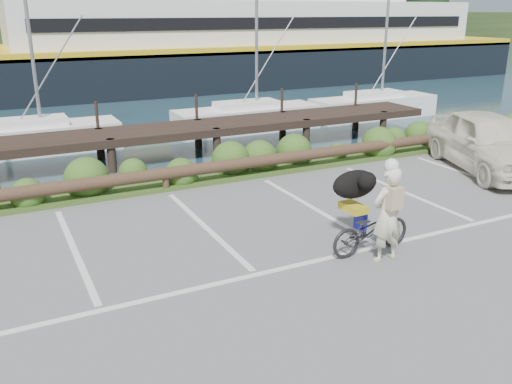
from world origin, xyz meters
TOP-DOWN VIEW (x-y plane):
  - ground at (0.00, 0.00)m, footprint 72.00×72.00m
  - harbor_backdrop at (0.40, 78.42)m, footprint 170.00×160.00m
  - vegetation_strip at (0.00, 5.30)m, footprint 34.00×1.60m
  - log_rail at (0.00, 4.60)m, footprint 32.00×0.30m
  - bicycle at (2.28, -0.51)m, footprint 1.71×0.65m
  - cyclist at (2.29, -0.90)m, footprint 0.64×0.44m
  - dog at (2.26, 0.04)m, footprint 0.49×0.95m
  - parked_car at (8.55, 2.42)m, footprint 3.45×5.13m

SIDE VIEW (x-z plane):
  - harbor_backdrop at x=0.40m, z-range -15.00..15.00m
  - ground at x=0.00m, z-range 0.00..0.00m
  - log_rail at x=0.00m, z-range -0.30..0.30m
  - vegetation_strip at x=0.00m, z-range 0.00..0.10m
  - bicycle at x=2.28m, z-range 0.00..0.89m
  - parked_car at x=8.55m, z-range 0.00..1.62m
  - cyclist at x=2.29m, z-range 0.00..1.73m
  - dog at x=2.26m, z-range 0.89..1.43m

